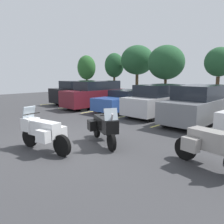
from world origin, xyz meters
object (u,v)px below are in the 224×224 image
object	(u,v)px
car_maroon	(95,94)
car_grey	(198,105)
car_black	(79,92)
motorcycle_third	(214,144)
car_silver	(158,100)
car_blue	(124,101)
motorcycle_touring	(43,131)
motorcycle_second	(104,126)

from	to	relation	value
car_maroon	car_grey	bearing A→B (deg)	0.75
car_black	car_grey	xyz separation A→B (m)	(10.43, -0.48, -0.02)
motorcycle_third	car_maroon	world-z (taller)	car_maroon
car_maroon	car_silver	size ratio (longest dim) A/B	1.07
motorcycle_third	car_grey	bearing A→B (deg)	118.29
motorcycle_third	car_blue	size ratio (longest dim) A/B	0.46
car_silver	motorcycle_touring	bearing A→B (deg)	-83.30
car_black	car_blue	world-z (taller)	car_black
car_blue	car_silver	size ratio (longest dim) A/B	1.02
car_maroon	car_blue	size ratio (longest dim) A/B	1.05
car_grey	car_silver	bearing A→B (deg)	170.11
motorcycle_second	motorcycle_third	distance (m)	3.59
car_grey	motorcycle_touring	bearing A→B (deg)	-103.01
motorcycle_third	car_black	xyz separation A→B (m)	(-13.13, 5.49, 0.28)
car_blue	car_grey	xyz separation A→B (m)	(5.15, -0.28, 0.26)
motorcycle_second	car_silver	size ratio (longest dim) A/B	0.47
motorcycle_touring	car_grey	bearing A→B (deg)	76.99
car_maroon	motorcycle_touring	bearing A→B (deg)	-50.64
car_blue	motorcycle_second	bearing A→B (deg)	-53.63
motorcycle_second	motorcycle_third	xyz separation A→B (m)	(3.55, 0.54, 0.04)
car_black	car_grey	world-z (taller)	car_black
motorcycle_third	car_silver	distance (m)	7.66
motorcycle_touring	car_blue	world-z (taller)	motorcycle_touring
motorcycle_touring	car_black	world-z (taller)	car_black
car_black	car_blue	size ratio (longest dim) A/B	1.03
car_maroon	car_silver	distance (m)	5.12
car_blue	car_silver	bearing A→B (deg)	4.25
car_maroon	car_grey	distance (m)	7.74
car_blue	car_grey	world-z (taller)	car_grey
motorcycle_second	car_silver	xyz separation A→B (m)	(-1.80, 6.02, 0.28)
motorcycle_third	car_blue	distance (m)	9.47
car_black	car_maroon	xyz separation A→B (m)	(2.70, -0.58, 0.01)
motorcycle_touring	car_grey	xyz separation A→B (m)	(1.72, 7.44, 0.29)
motorcycle_second	car_grey	distance (m)	5.63
car_black	car_blue	distance (m)	5.30
motorcycle_touring	car_silver	world-z (taller)	car_silver
motorcycle_touring	car_maroon	bearing A→B (deg)	129.36
motorcycle_touring	car_blue	distance (m)	8.44
car_maroon	car_grey	world-z (taller)	car_maroon
motorcycle_third	car_black	bearing A→B (deg)	157.30
motorcycle_second	motorcycle_third	size ratio (longest dim) A/B	1.01
car_black	car_silver	xyz separation A→B (m)	(7.79, -0.02, -0.04)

